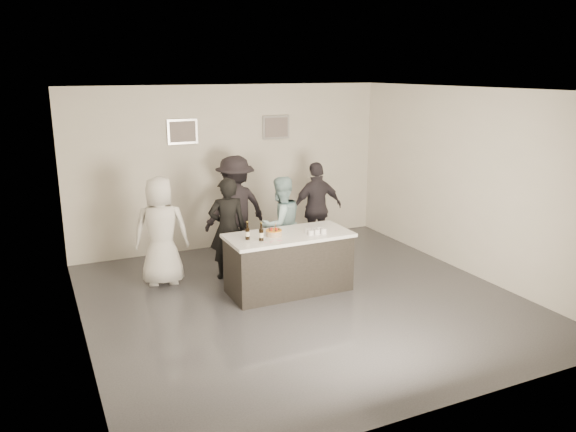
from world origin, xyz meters
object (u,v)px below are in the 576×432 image
at_px(person_guest_right, 317,208).
at_px(person_guest_back, 236,208).
at_px(person_main_blue, 281,224).
at_px(person_guest_left, 161,231).
at_px(person_main_black, 228,228).
at_px(cake, 274,233).
at_px(bar_counter, 289,263).
at_px(beer_bottle_a, 247,231).
at_px(beer_bottle_b, 261,232).

distance_m(person_guest_right, person_guest_back, 1.47).
distance_m(person_main_blue, person_guest_left, 1.92).
bearing_deg(person_main_black, cake, 123.45).
xyz_separation_m(bar_counter, person_main_black, (-0.64, 0.93, 0.37)).
bearing_deg(cake, beer_bottle_a, -177.59).
distance_m(beer_bottle_a, person_guest_back, 1.88).
xyz_separation_m(person_guest_left, person_guest_back, (1.47, 0.69, 0.06)).
bearing_deg(person_guest_right, person_main_blue, 31.63).
xyz_separation_m(bar_counter, person_guest_right, (1.24, 1.46, 0.39)).
xyz_separation_m(bar_counter, person_guest_back, (-0.18, 1.81, 0.46)).
distance_m(beer_bottle_b, person_guest_left, 1.71).
bearing_deg(person_main_black, person_main_blue, -174.39).
bearing_deg(person_guest_back, person_main_black, 48.88).
height_order(beer_bottle_a, person_main_blue, person_main_blue).
xyz_separation_m(beer_bottle_b, person_main_blue, (0.75, 1.00, -0.23)).
bearing_deg(beer_bottle_b, person_main_black, 97.41).
bearing_deg(person_guest_back, beer_bottle_b, 66.96).
distance_m(person_main_blue, person_guest_right, 1.15).
relative_size(bar_counter, person_main_blue, 1.17).
bearing_deg(person_main_black, beer_bottle_b, 107.25).
height_order(cake, beer_bottle_a, beer_bottle_a).
xyz_separation_m(cake, person_guest_right, (1.48, 1.45, -0.10)).
relative_size(beer_bottle_b, person_guest_left, 0.15).
xyz_separation_m(bar_counter, beer_bottle_b, (-0.50, -0.14, 0.58)).
xyz_separation_m(cake, beer_bottle_b, (-0.26, -0.15, 0.09)).
bearing_deg(cake, beer_bottle_b, -149.58).
height_order(bar_counter, person_main_blue, person_main_blue).
height_order(beer_bottle_b, person_main_blue, person_main_blue).
relative_size(person_guest_left, person_guest_back, 0.93).
bearing_deg(person_guest_left, person_main_blue, -174.03).
bearing_deg(person_guest_left, bar_counter, 159.51).
distance_m(cake, beer_bottle_a, 0.43).
bearing_deg(person_guest_left, person_guest_back, -141.08).
distance_m(beer_bottle_a, person_guest_left, 1.51).
distance_m(bar_counter, person_guest_right, 1.95).
distance_m(beer_bottle_a, person_guest_right, 2.41).
relative_size(bar_counter, person_guest_back, 1.02).
bearing_deg(person_main_blue, person_main_black, -16.52).
xyz_separation_m(beer_bottle_b, person_guest_left, (-1.15, 1.26, -0.18)).
height_order(person_main_black, person_guest_left, person_guest_left).
bearing_deg(beer_bottle_a, bar_counter, 0.72).
xyz_separation_m(person_main_blue, person_guest_left, (-1.90, 0.25, 0.06)).
xyz_separation_m(beer_bottle_b, person_main_black, (-0.14, 1.07, -0.21)).
height_order(person_main_blue, person_guest_left, person_guest_left).
bearing_deg(person_guest_right, bar_counter, 49.95).
bearing_deg(beer_bottle_b, person_main_blue, 53.06).
relative_size(bar_counter, cake, 7.80).
xyz_separation_m(cake, person_guest_left, (-1.41, 1.10, -0.08)).
height_order(person_main_black, person_guest_back, person_guest_back).
xyz_separation_m(person_main_black, person_guest_left, (-1.01, 0.19, 0.03)).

